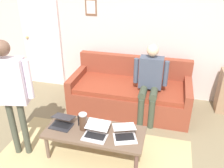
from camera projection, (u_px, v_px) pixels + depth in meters
ground_plane at (99, 168)px, 3.13m from camera, size 7.68×7.68×0.00m
area_rug at (93, 159)px, 3.27m from camera, size 2.61×1.40×0.01m
back_wall at (133, 26)px, 4.41m from camera, size 7.04×0.11×2.70m
interior_door at (42, 37)px, 4.89m from camera, size 0.82×0.09×2.05m
couch at (130, 93)px, 4.30m from camera, size 2.06×0.93×0.88m
coffee_table at (95, 134)px, 3.20m from camera, size 1.32×0.55×0.40m
laptop_left at (96, 133)px, 3.08m from camera, size 0.32×0.34×0.13m
laptop_center at (62, 123)px, 3.27m from camera, size 0.31×0.30×0.13m
laptop_right at (125, 134)px, 3.05m from camera, size 0.38×0.40×0.14m
french_press at (83, 121)px, 3.16m from camera, size 0.13×0.11×0.27m
person_standing at (10, 87)px, 2.93m from camera, size 0.58×0.26×1.63m
person_seated at (150, 79)px, 3.84m from camera, size 0.55×0.51×1.28m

